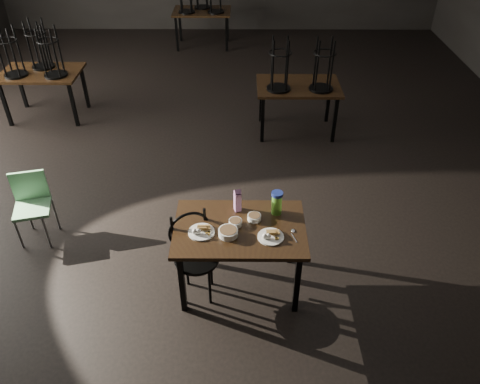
{
  "coord_description": "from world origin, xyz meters",
  "views": [
    {
      "loc": [
        0.54,
        -5.24,
        3.54
      ],
      "look_at": [
        0.51,
        -1.63,
        0.85
      ],
      "focal_mm": 35.0,
      "sensor_mm": 36.0,
      "label": 1
    }
  ],
  "objects_px": {
    "juice_carton": "(238,201)",
    "bentwood_chair": "(194,250)",
    "water_bottle": "(277,203)",
    "school_chair": "(32,201)",
    "main_table": "(240,234)"
  },
  "relations": [
    {
      "from": "main_table",
      "to": "school_chair",
      "type": "distance_m",
      "value": 2.36
    },
    {
      "from": "bentwood_chair",
      "to": "school_chair",
      "type": "bearing_deg",
      "value": 133.04
    },
    {
      "from": "juice_carton",
      "to": "bentwood_chair",
      "type": "distance_m",
      "value": 0.61
    },
    {
      "from": "school_chair",
      "to": "water_bottle",
      "type": "bearing_deg",
      "value": -25.43
    },
    {
      "from": "main_table",
      "to": "bentwood_chair",
      "type": "height_order",
      "value": "bentwood_chair"
    },
    {
      "from": "juice_carton",
      "to": "bentwood_chair",
      "type": "bearing_deg",
      "value": -142.75
    },
    {
      "from": "water_bottle",
      "to": "bentwood_chair",
      "type": "bearing_deg",
      "value": -160.74
    },
    {
      "from": "main_table",
      "to": "water_bottle",
      "type": "bearing_deg",
      "value": 31.42
    },
    {
      "from": "juice_carton",
      "to": "school_chair",
      "type": "distance_m",
      "value": 2.3
    },
    {
      "from": "water_bottle",
      "to": "bentwood_chair",
      "type": "height_order",
      "value": "water_bottle"
    },
    {
      "from": "main_table",
      "to": "school_chair",
      "type": "relative_size",
      "value": 1.53
    },
    {
      "from": "juice_carton",
      "to": "water_bottle",
      "type": "height_order",
      "value": "juice_carton"
    },
    {
      "from": "juice_carton",
      "to": "school_chair",
      "type": "xyz_separation_m",
      "value": [
        -2.21,
        0.48,
        -0.39
      ]
    },
    {
      "from": "water_bottle",
      "to": "main_table",
      "type": "bearing_deg",
      "value": -148.58
    },
    {
      "from": "juice_carton",
      "to": "water_bottle",
      "type": "xyz_separation_m",
      "value": [
        0.37,
        -0.04,
        0.01
      ]
    }
  ]
}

